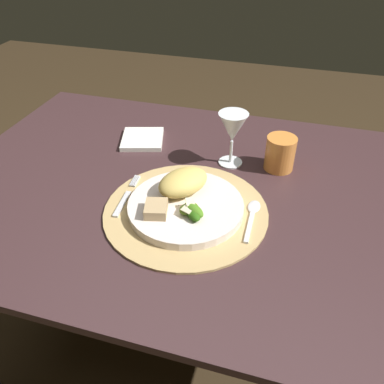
# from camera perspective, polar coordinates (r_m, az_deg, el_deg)

# --- Properties ---
(ground_plane) EXTENTS (6.00, 6.00, 0.00)m
(ground_plane) POSITION_cam_1_polar(r_m,az_deg,el_deg) (1.49, 1.16, -22.05)
(ground_plane) COLOR #332515
(dining_table) EXTENTS (1.30, 0.86, 0.71)m
(dining_table) POSITION_cam_1_polar(r_m,az_deg,el_deg) (1.05, 1.53, -6.38)
(dining_table) COLOR #3B2527
(dining_table) RESTS_ON ground
(placemat) EXTENTS (0.37, 0.37, 0.01)m
(placemat) POSITION_cam_1_polar(r_m,az_deg,el_deg) (0.88, -0.91, -2.77)
(placemat) COLOR tan
(placemat) RESTS_ON dining_table
(dinner_plate) EXTENTS (0.26, 0.26, 0.02)m
(dinner_plate) POSITION_cam_1_polar(r_m,az_deg,el_deg) (0.87, -0.91, -2.13)
(dinner_plate) COLOR silver
(dinner_plate) RESTS_ON placemat
(pasta_serving) EXTENTS (0.14, 0.15, 0.05)m
(pasta_serving) POSITION_cam_1_polar(r_m,az_deg,el_deg) (0.89, -1.31, 1.46)
(pasta_serving) COLOR #DCBB5D
(pasta_serving) RESTS_ON dinner_plate
(salad_greens) EXTENTS (0.07, 0.07, 0.03)m
(salad_greens) POSITION_cam_1_polar(r_m,az_deg,el_deg) (0.83, -0.04, -2.70)
(salad_greens) COLOR #4D681B
(salad_greens) RESTS_ON dinner_plate
(bread_piece) EXTENTS (0.06, 0.06, 0.02)m
(bread_piece) POSITION_cam_1_polar(r_m,az_deg,el_deg) (0.84, -5.26, -2.47)
(bread_piece) COLOR tan
(bread_piece) RESTS_ON dinner_plate
(fork) EXTENTS (0.02, 0.16, 0.00)m
(fork) POSITION_cam_1_polar(r_m,az_deg,el_deg) (0.92, -9.61, -0.73)
(fork) COLOR silver
(fork) RESTS_ON placemat
(spoon) EXTENTS (0.03, 0.14, 0.01)m
(spoon) POSITION_cam_1_polar(r_m,az_deg,el_deg) (0.88, 8.83, -3.03)
(spoon) COLOR silver
(spoon) RESTS_ON placemat
(napkin) EXTENTS (0.15, 0.15, 0.01)m
(napkin) POSITION_cam_1_polar(r_m,az_deg,el_deg) (1.15, -7.22, 7.66)
(napkin) COLOR white
(napkin) RESTS_ON dining_table
(wine_glass) EXTENTS (0.08, 0.08, 0.14)m
(wine_glass) POSITION_cam_1_polar(r_m,az_deg,el_deg) (1.00, 5.94, 9.11)
(wine_glass) COLOR silver
(wine_glass) RESTS_ON dining_table
(amber_tumbler) EXTENTS (0.08, 0.08, 0.09)m
(amber_tumbler) POSITION_cam_1_polar(r_m,az_deg,el_deg) (1.03, 12.72, 5.53)
(amber_tumbler) COLOR orange
(amber_tumbler) RESTS_ON dining_table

